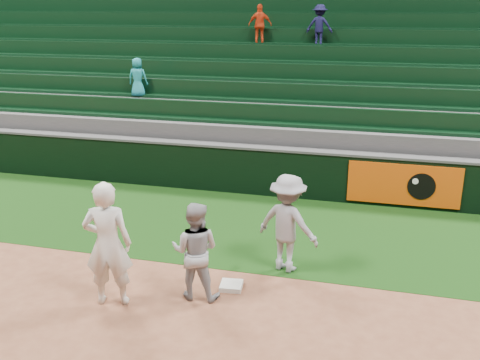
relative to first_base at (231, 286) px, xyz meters
name	(u,v)px	position (x,y,z in m)	size (l,w,h in m)	color
ground	(222,296)	(-0.07, -0.31, -0.04)	(70.00, 70.00, 0.00)	brown
foul_grass	(261,228)	(-0.07, 2.69, -0.04)	(36.00, 4.20, 0.01)	black
first_base	(231,286)	(0.00, 0.00, 0.00)	(0.37, 0.37, 0.08)	white
first_baseman	(108,244)	(-1.76, -0.94, 1.00)	(0.76, 0.50, 2.08)	silver
baserunner	(195,251)	(-0.49, -0.41, 0.79)	(0.81, 0.63, 1.66)	#9A9BA4
base_coach	(288,223)	(0.80, 0.92, 0.87)	(1.17, 0.67, 1.82)	gray
field_wall	(281,172)	(-0.04, 4.89, 0.59)	(36.00, 0.45, 1.25)	black
stadium_seating	(303,104)	(-0.07, 8.66, 1.66)	(36.00, 5.95, 4.85)	#3C3C3E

